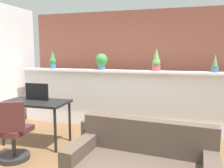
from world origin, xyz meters
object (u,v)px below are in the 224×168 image
at_px(potted_plant_3, 215,65).
at_px(office_chair, 12,136).
at_px(potted_plant_1, 102,61).
at_px(side_cube_shelf, 97,134).
at_px(desk, 36,106).
at_px(tv_monitor, 37,92).
at_px(potted_plant_0, 53,60).
at_px(potted_plant_2, 156,61).

xyz_separation_m(potted_plant_3, office_chair, (-2.91, -1.88, -0.97)).
bearing_deg(potted_plant_1, side_cube_shelf, -75.23).
distance_m(potted_plant_1, desk, 1.62).
height_order(potted_plant_1, tv_monitor, potted_plant_1).
bearing_deg(tv_monitor, potted_plant_0, 106.40).
bearing_deg(office_chair, potted_plant_0, 102.19).
height_order(potted_plant_3, tv_monitor, potted_plant_3).
distance_m(office_chair, side_cube_shelf, 1.28).
xyz_separation_m(potted_plant_3, tv_monitor, (-2.99, -1.11, -0.46)).
height_order(tv_monitor, side_cube_shelf, tv_monitor).
bearing_deg(potted_plant_1, office_chair, -110.99).
height_order(potted_plant_1, side_cube_shelf, potted_plant_1).
bearing_deg(desk, potted_plant_2, 32.12).
xyz_separation_m(potted_plant_2, office_chair, (-1.86, -1.89, -1.03)).
height_order(potted_plant_2, office_chair, potted_plant_2).
distance_m(potted_plant_1, office_chair, 2.27).
bearing_deg(side_cube_shelf, potted_plant_3, 31.24).
xyz_separation_m(potted_plant_2, desk, (-1.91, -1.20, -0.75)).
xyz_separation_m(desk, side_cube_shelf, (1.09, 0.05, -0.42)).
xyz_separation_m(potted_plant_1, side_cube_shelf, (0.31, -1.16, -1.15)).
bearing_deg(potted_plant_3, side_cube_shelf, -148.76).
bearing_deg(office_chair, tv_monitor, 95.87).
bearing_deg(potted_plant_0, potted_plant_2, 0.22).
xyz_separation_m(potted_plant_3, side_cube_shelf, (-1.88, -1.14, -1.11)).
bearing_deg(side_cube_shelf, potted_plant_0, 141.70).
relative_size(desk, side_cube_shelf, 2.20).
bearing_deg(potted_plant_0, potted_plant_3, -0.01).
bearing_deg(potted_plant_3, potted_plant_2, 179.52).
xyz_separation_m(potted_plant_3, desk, (-2.96, -1.19, -0.69)).
bearing_deg(potted_plant_3, potted_plant_0, 179.99).
relative_size(potted_plant_2, tv_monitor, 1.04).
relative_size(potted_plant_2, potted_plant_3, 1.34).
bearing_deg(tv_monitor, office_chair, -84.13).
bearing_deg(potted_plant_3, desk, -158.13).
bearing_deg(potted_plant_3, tv_monitor, -159.64).
xyz_separation_m(potted_plant_1, potted_plant_2, (1.13, -0.02, 0.01)).
height_order(potted_plant_1, potted_plant_2, potted_plant_2).
relative_size(potted_plant_0, potted_plant_1, 1.17).
relative_size(potted_plant_3, side_cube_shelf, 0.67).
distance_m(tv_monitor, office_chair, 0.92).
xyz_separation_m(potted_plant_1, office_chair, (-0.73, -1.90, -1.01)).
distance_m(desk, tv_monitor, 0.25).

